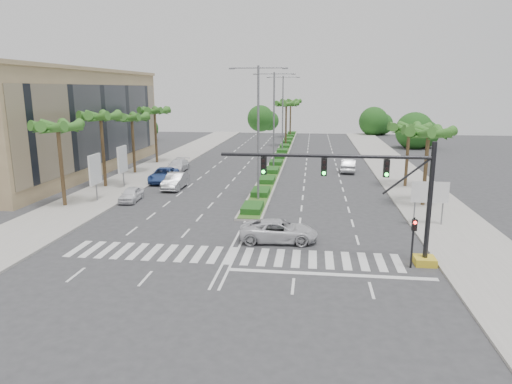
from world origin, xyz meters
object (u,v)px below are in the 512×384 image
at_px(car_parked_a, 131,194).
at_px(car_parked_c, 164,175).
at_px(car_parked_b, 175,181).
at_px(car_right, 348,165).
at_px(car_crossing, 279,231).
at_px(car_parked_d, 177,166).

relative_size(car_parked_a, car_parked_c, 0.67).
xyz_separation_m(car_parked_b, car_right, (18.31, 12.08, 0.01)).
relative_size(car_parked_b, car_crossing, 0.93).
relative_size(car_parked_a, car_right, 0.76).
bearing_deg(car_crossing, car_parked_d, 26.67).
bearing_deg(car_parked_a, car_parked_d, 87.81).
relative_size(car_parked_c, car_right, 1.13).
distance_m(car_parked_d, car_right, 21.14).
bearing_deg(car_parked_c, car_parked_d, 88.15).
distance_m(car_parked_a, car_parked_d, 15.45).
relative_size(car_parked_a, car_parked_b, 0.77).
bearing_deg(car_crossing, car_parked_b, 34.23).
height_order(car_parked_b, car_parked_c, car_parked_b).
xyz_separation_m(car_parked_a, car_parked_c, (0.11, 8.91, 0.13)).
relative_size(car_crossing, car_right, 1.07).
distance_m(car_parked_c, car_parked_d, 6.55).
distance_m(car_parked_a, car_parked_b, 6.22).
xyz_separation_m(car_crossing, car_right, (6.50, 27.37, 0.08)).
height_order(car_parked_d, car_right, car_right).
bearing_deg(car_right, car_parked_b, 37.99).
height_order(car_parked_c, car_right, car_right).
bearing_deg(car_crossing, car_right, -16.82).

